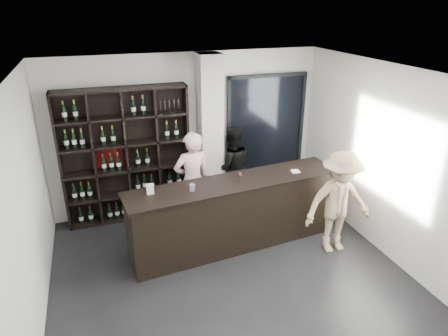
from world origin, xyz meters
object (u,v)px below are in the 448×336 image
object	(u,v)px
taster_pink	(192,181)
customer	(339,203)
tasting_counter	(236,213)
wine_shelf	(126,156)
taster_black	(232,167)

from	to	relation	value
taster_pink	customer	bearing A→B (deg)	138.43
taster_pink	customer	world-z (taller)	taster_pink
tasting_counter	customer	bearing A→B (deg)	-29.45
taster_pink	customer	distance (m)	2.41
wine_shelf	taster_pink	world-z (taller)	wine_shelf
taster_black	customer	xyz separation A→B (m)	(1.05, -1.94, 0.04)
tasting_counter	customer	size ratio (longest dim) A/B	2.07
wine_shelf	taster_black	bearing A→B (deg)	-4.97
taster_pink	customer	size ratio (longest dim) A/B	1.04
customer	taster_pink	bearing A→B (deg)	147.96
wine_shelf	customer	bearing A→B (deg)	-35.47
taster_black	customer	distance (m)	2.21
wine_shelf	tasting_counter	size ratio (longest dim) A/B	0.69
tasting_counter	taster_black	xyz separation A→B (m)	(0.40, 1.30, 0.22)
wine_shelf	taster_pink	xyz separation A→B (m)	(1.00, -0.68, -0.33)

